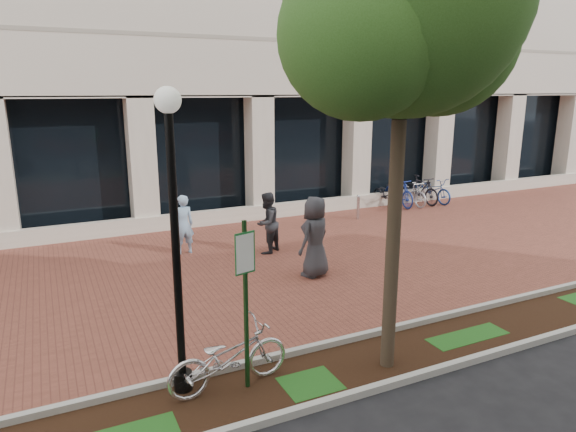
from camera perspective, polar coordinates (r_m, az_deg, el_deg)
name	(u,v)px	position (r m, az deg, el deg)	size (l,w,h in m)	color
ground	(262,265)	(13.30, -2.96, -5.50)	(120.00, 120.00, 0.00)	black
brick_plaza	(262,265)	(13.30, -2.96, -5.48)	(40.00, 9.00, 0.01)	brown
planting_strip	(382,359)	(9.09, 10.42, -15.33)	(40.00, 1.50, 0.01)	black
curb_plaza_side	(358,337)	(9.60, 7.75, -13.17)	(40.00, 0.12, 0.12)	#A6A59C
curb_street_side	(411,378)	(8.55, 13.51, -17.08)	(40.00, 0.12, 0.12)	#A6A59C
parking_sign	(246,286)	(7.50, -4.71, -7.71)	(0.34, 0.07, 2.62)	#153B17
lamppost	(175,229)	(7.32, -12.47, -1.46)	(0.36, 0.36, 4.45)	black
street_tree	(407,11)	(7.91, 13.05, 21.35)	(4.13, 3.44, 7.42)	#443827
locked_bicycle	(229,357)	(8.02, -6.60, -15.30)	(0.67, 1.94, 1.02)	silver
pedestrian_left	(183,225)	(14.26, -11.59, -0.95)	(0.60, 0.40, 1.66)	#8CB0D1
pedestrian_mid	(267,223)	(14.07, -2.36, -0.78)	(0.83, 0.64, 1.70)	#232428
pedestrian_right	(315,237)	(12.28, 3.01, -2.33)	(0.96, 0.63, 1.97)	#2C2D32
bollard	(358,207)	(17.97, 7.79, 1.00)	(0.12, 0.12, 0.87)	silver
bike_rack_cluster	(410,192)	(20.61, 13.40, 2.63)	(3.07, 1.99, 1.12)	black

